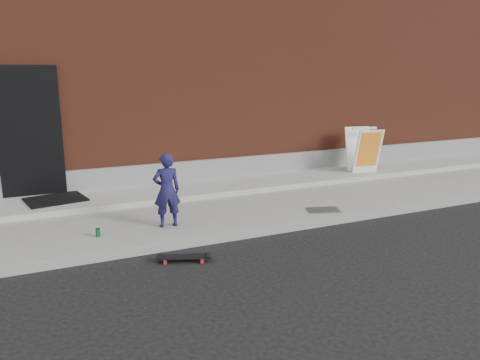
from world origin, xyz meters
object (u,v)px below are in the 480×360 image
skateboard (184,257)px  pizza_sign (364,150)px  soda_can (98,233)px  child (167,190)px

skateboard → pizza_sign: bearing=28.0°
pizza_sign → soda_can: bearing=-164.5°
pizza_sign → soda_can: size_ratio=8.27×
child → skateboard: size_ratio=1.59×
skateboard → soda_can: (-0.93, 1.01, 0.15)m
skateboard → child: bearing=85.1°
soda_can → child: bearing=2.5°
child → pizza_sign: child is taller
child → skateboard: bearing=88.0°
child → skateboard: child is taller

